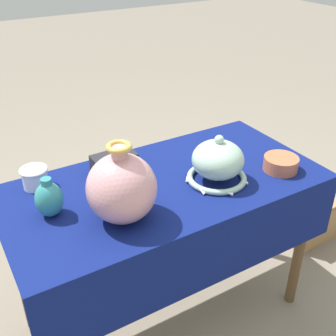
# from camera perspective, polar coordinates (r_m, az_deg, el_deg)

# --- Properties ---
(ground_plane) EXTENTS (14.00, 14.00, 0.00)m
(ground_plane) POSITION_cam_1_polar(r_m,az_deg,el_deg) (1.98, -0.39, -18.80)
(ground_plane) COLOR gray
(display_table) EXTENTS (1.17, 0.59, 0.68)m
(display_table) POSITION_cam_1_polar(r_m,az_deg,el_deg) (1.57, -0.13, -4.70)
(display_table) COLOR brown
(display_table) RESTS_ON ground_plane
(vase_tall_bulbous) EXTENTS (0.22, 0.22, 0.26)m
(vase_tall_bulbous) POSITION_cam_1_polar(r_m,az_deg,el_deg) (1.30, -6.29, -2.68)
(vase_tall_bulbous) COLOR #D19399
(vase_tall_bulbous) RESTS_ON display_table
(vase_dome_bell) EXTENTS (0.23, 0.23, 0.18)m
(vase_dome_bell) POSITION_cam_1_polar(r_m,az_deg,el_deg) (1.52, 6.74, 0.71)
(vase_dome_bell) COLOR #A8CCB7
(vase_dome_bell) RESTS_ON display_table
(mosaic_tile_box) EXTENTS (0.17, 0.10, 0.07)m
(mosaic_tile_box) POSITION_cam_1_polar(r_m,az_deg,el_deg) (1.60, -7.26, 0.72)
(mosaic_tile_box) COLOR #232328
(mosaic_tile_box) RESTS_ON display_table
(pot_squat_terracotta) EXTENTS (0.13, 0.13, 0.05)m
(pot_squat_terracotta) POSITION_cam_1_polar(r_m,az_deg,el_deg) (1.65, 15.03, 0.58)
(pot_squat_terracotta) COLOR #BC6642
(pot_squat_terracotta) RESTS_ON display_table
(cup_wide_porcelain) EXTENTS (0.10, 0.10, 0.08)m
(cup_wide_porcelain) POSITION_cam_1_polar(r_m,az_deg,el_deg) (1.56, -17.61, -1.15)
(cup_wide_porcelain) COLOR white
(cup_wide_porcelain) RESTS_ON display_table
(jar_round_teal) EXTENTS (0.09, 0.09, 0.14)m
(jar_round_teal) POSITION_cam_1_polar(r_m,az_deg,el_deg) (1.39, -15.81, -4.05)
(jar_round_teal) COLOR teal
(jar_round_teal) RESTS_ON display_table
(wooden_crate) EXTENTS (0.43, 0.26, 0.24)m
(wooden_crate) POSITION_cam_1_polar(r_m,az_deg,el_deg) (2.46, 19.28, -5.55)
(wooden_crate) COLOR #A37A4C
(wooden_crate) RESTS_ON ground_plane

